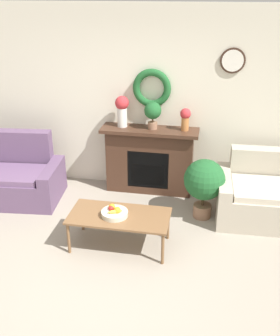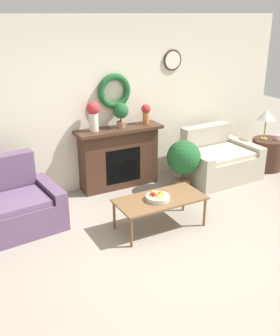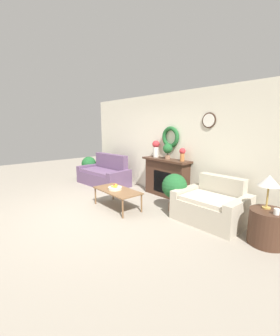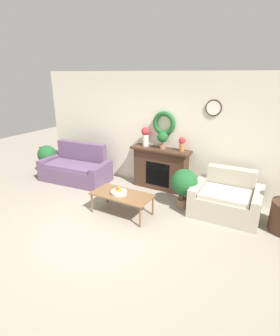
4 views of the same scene
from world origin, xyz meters
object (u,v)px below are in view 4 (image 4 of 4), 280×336
object	(u,v)px
coffee_table	(122,196)
vase_on_mantel_right	(182,143)
loveseat_right	(226,199)
fireplace	(160,168)
couch_left	(76,169)
potted_plant_floor_by_couch	(47,156)
potted_plant_floor_by_loveseat	(184,184)
fruit_bowl	(119,192)
vase_on_mantel_left	(146,135)
potted_plant_on_mantel	(163,138)

from	to	relation	value
coffee_table	vase_on_mantel_right	xyz separation A→B (m)	(0.62, 1.50, 0.80)
loveseat_right	fireplace	bearing A→B (deg)	162.81
couch_left	potted_plant_floor_by_couch	xyz separation A→B (m)	(-1.09, 0.04, 0.17)
potted_plant_floor_by_couch	potted_plant_floor_by_loveseat	distance (m)	4.06
fruit_bowl	vase_on_mantel_left	world-z (taller)	vase_on_mantel_left
loveseat_right	fruit_bowl	size ratio (longest dim) A/B	4.20
vase_on_mantel_right	potted_plant_floor_by_couch	world-z (taller)	vase_on_mantel_right
couch_left	potted_plant_floor_by_loveseat	size ratio (longest dim) A/B	2.19
fireplace	loveseat_right	bearing A→B (deg)	-15.33
fireplace	coffee_table	size ratio (longest dim) A/B	1.19
loveseat_right	fruit_bowl	distance (m)	2.12
couch_left	potted_plant_on_mantel	world-z (taller)	potted_plant_on_mantel
loveseat_right	fruit_bowl	bearing A→B (deg)	-151.66
potted_plant_floor_by_couch	coffee_table	bearing A→B (deg)	-16.65
potted_plant_on_mantel	potted_plant_floor_by_loveseat	bearing A→B (deg)	-38.06
fireplace	potted_plant_on_mantel	xyz separation A→B (m)	(0.04, -0.01, 0.75)
fireplace	potted_plant_floor_by_loveseat	distance (m)	1.06
loveseat_right	potted_plant_floor_by_couch	world-z (taller)	loveseat_right
potted_plant_floor_by_couch	potted_plant_on_mantel	bearing A→B (deg)	9.68
couch_left	potted_plant_on_mantel	xyz separation A→B (m)	(2.17, 0.59, 0.94)
fruit_bowl	potted_plant_on_mantel	bearing A→B (deg)	82.22
couch_left	loveseat_right	bearing A→B (deg)	-3.51
potted_plant_floor_by_loveseat	fireplace	bearing A→B (deg)	142.65
loveseat_right	potted_plant_floor_by_couch	bearing A→B (deg)	179.49
fireplace	loveseat_right	size ratio (longest dim) A/B	1.07
loveseat_right	potted_plant_floor_by_couch	size ratio (longest dim) A/B	1.71
loveseat_right	potted_plant_on_mantel	xyz separation A→B (m)	(-1.62, 0.44, 0.95)
loveseat_right	vase_on_mantel_right	bearing A→B (deg)	156.43
fruit_bowl	potted_plant_floor_by_couch	world-z (taller)	potted_plant_floor_by_couch
vase_on_mantel_right	couch_left	bearing A→B (deg)	-166.89
couch_left	potted_plant_floor_by_couch	world-z (taller)	couch_left
loveseat_right	vase_on_mantel_left	size ratio (longest dim) A/B	2.91
fruit_bowl	fireplace	bearing A→B (deg)	83.77
fireplace	potted_plant_floor_by_loveseat	xyz separation A→B (m)	(0.84, -0.64, 0.03)
coffee_table	potted_plant_floor_by_couch	world-z (taller)	potted_plant_floor_by_couch
coffee_table	potted_plant_floor_by_loveseat	world-z (taller)	potted_plant_floor_by_loveseat
vase_on_mantel_left	vase_on_mantel_right	size ratio (longest dim) A/B	1.41
vase_on_mantel_left	vase_on_mantel_right	bearing A→B (deg)	-0.00
couch_left	potted_plant_floor_by_couch	bearing A→B (deg)	172.28
fruit_bowl	potted_plant_on_mantel	world-z (taller)	potted_plant_on_mantel
vase_on_mantel_left	vase_on_mantel_right	xyz separation A→B (m)	(0.92, -0.00, -0.08)
coffee_table	potted_plant_on_mantel	distance (m)	1.72
potted_plant_on_mantel	potted_plant_floor_by_couch	bearing A→B (deg)	-170.32
vase_on_mantel_right	potted_plant_on_mantel	bearing A→B (deg)	-177.53
potted_plant_floor_by_couch	fireplace	bearing A→B (deg)	10.05
potted_plant_on_mantel	fireplace	bearing A→B (deg)	160.14
vase_on_mantel_right	potted_plant_floor_by_loveseat	world-z (taller)	vase_on_mantel_right
loveseat_right	potted_plant_on_mantel	world-z (taller)	potted_plant_on_mantel
coffee_table	vase_on_mantel_right	size ratio (longest dim) A/B	3.69
loveseat_right	potted_plant_floor_by_couch	distance (m)	4.89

